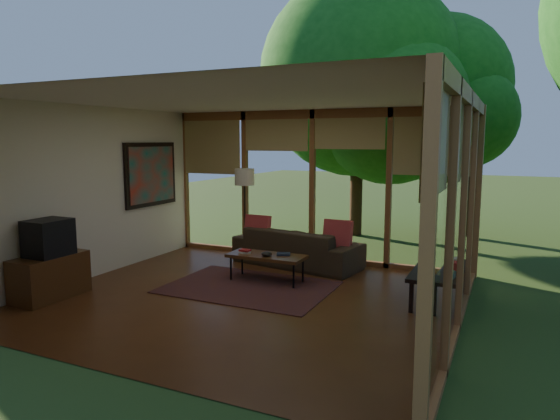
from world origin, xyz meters
The scene contains 25 objects.
floor centered at (0.00, 0.00, 0.00)m, with size 5.50×5.50×0.00m, color brown.
ceiling centered at (0.00, 0.00, 2.70)m, with size 5.50×5.50×0.00m, color silver.
wall_left centered at (-2.75, 0.00, 1.35)m, with size 0.04×5.00×2.70m, color silver.
wall_front centered at (0.00, -2.50, 1.35)m, with size 5.50×0.04×2.70m, color silver.
window_wall_back centered at (0.00, 2.50, 1.35)m, with size 5.50×0.12×2.70m, color brown.
window_wall_right centered at (2.75, 0.00, 1.35)m, with size 0.12×5.00×2.70m, color brown.
tree_nw centered at (0.03, 5.27, 3.57)m, with size 4.45×4.45×5.80m.
tree_ne centered at (1.61, 6.25, 3.38)m, with size 3.17×3.17×4.98m.
rug centered at (-0.21, 0.48, 0.01)m, with size 2.39×1.70×0.01m, color maroon.
sofa centered at (-0.08, 2.00, 0.33)m, with size 2.23×0.87×0.65m, color #34281A.
pillow_left centered at (-0.83, 1.95, 0.61)m, with size 0.45×0.15×0.45m, color maroon.
pillow_right centered at (0.67, 1.95, 0.61)m, with size 0.47×0.16×0.47m, color maroon.
ct_book_lower centered at (-0.46, 0.82, 0.44)m, with size 0.19×0.14×0.03m, color #B5B0A4.
ct_book_upper centered at (-0.46, 0.82, 0.47)m, with size 0.16×0.12×0.03m, color maroon.
ct_book_side centered at (0.14, 0.95, 0.44)m, with size 0.20×0.15×0.03m, color black.
ct_bowl centered at (-0.06, 0.77, 0.46)m, with size 0.16×0.16×0.07m, color black.
media_cabinet centered at (-2.47, -1.10, 0.30)m, with size 0.50×1.00×0.60m, color #522F16.
television centered at (-2.45, -1.10, 0.85)m, with size 0.45×0.55×0.50m, color black.
console_book_a centered at (2.40, 0.59, 0.50)m, with size 0.23×0.16×0.08m, color #31564A.
console_book_b centered at (2.40, 1.04, 0.51)m, with size 0.22×0.16×0.10m, color maroon.
console_book_c centered at (2.40, 1.44, 0.49)m, with size 0.24×0.17×0.07m, color #B5B0A4.
floor_lamp centered at (-1.20, 2.17, 1.41)m, with size 0.36×0.36×1.65m.
coffee_table centered at (-0.11, 0.87, 0.39)m, with size 1.20×0.50×0.43m.
side_console centered at (2.40, 0.99, 0.41)m, with size 0.60×1.40×0.46m.
wall_painting centered at (-2.71, 1.40, 1.55)m, with size 0.06×1.35×1.15m.
Camera 1 is at (3.22, -5.83, 2.17)m, focal length 32.00 mm.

